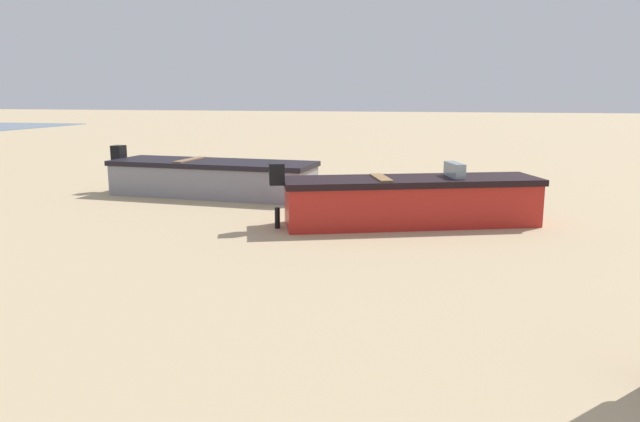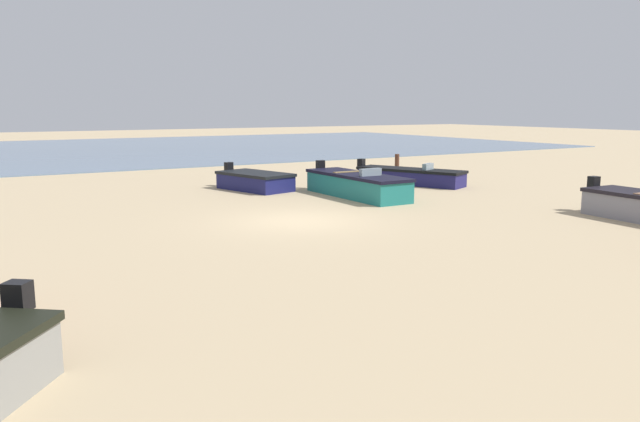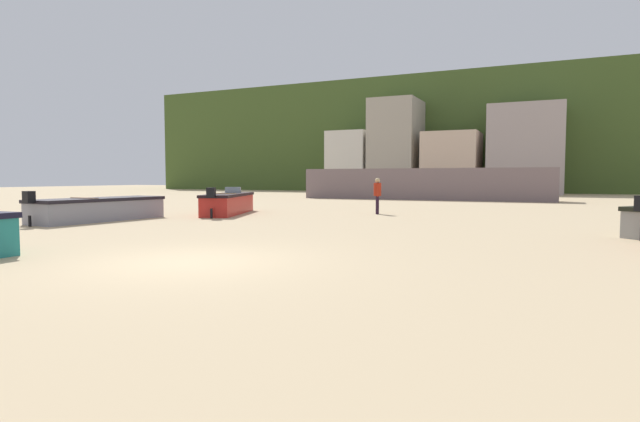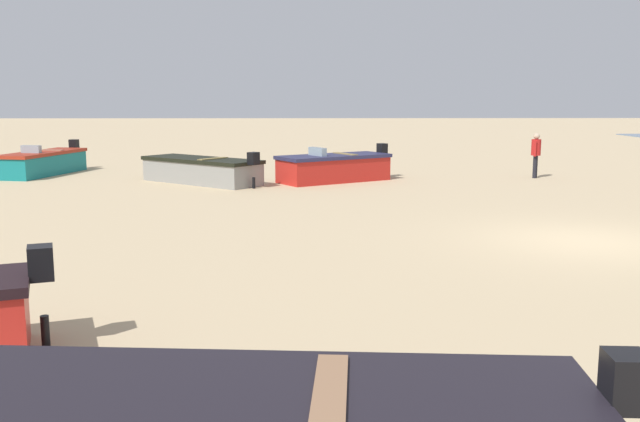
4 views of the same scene
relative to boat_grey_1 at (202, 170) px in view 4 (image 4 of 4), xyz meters
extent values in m
plane|color=tan|center=(-9.99, -9.35, -0.44)|extent=(160.00, 160.00, 0.00)
cube|color=black|center=(-19.24, -3.17, 0.37)|extent=(1.94, 5.24, 0.12)
cube|color=black|center=(-19.43, -5.86, 0.55)|extent=(0.34, 0.30, 0.40)
cube|color=#8D6648|center=(-19.28, -3.80, 0.42)|extent=(1.29, 0.33, 0.08)
cube|color=gray|center=(0.01, 0.02, -0.07)|extent=(3.88, 4.38, 0.73)
cube|color=black|center=(0.01, 0.02, 0.36)|extent=(4.01, 4.51, 0.12)
cube|color=black|center=(-1.49, -1.88, 0.54)|extent=(0.42, 0.42, 0.40)
cylinder|color=black|center=(-1.49, -1.88, -0.25)|extent=(0.14, 0.14, 0.37)
cube|color=olive|center=(-0.34, -0.42, 0.41)|extent=(1.08, 0.93, 0.08)
cube|color=#147477|center=(2.63, 6.37, -0.05)|extent=(4.24, 2.07, 0.76)
cube|color=maroon|center=(2.63, 6.37, 0.39)|extent=(4.35, 2.17, 0.12)
cube|color=black|center=(4.79, 5.89, 0.57)|extent=(0.34, 0.37, 0.40)
cylinder|color=black|center=(4.79, 5.89, -0.25)|extent=(0.12, 0.12, 0.38)
cube|color=#8C9EA8|center=(1.93, 6.52, 0.59)|extent=(0.35, 0.76, 0.28)
cube|color=#98674F|center=(3.12, 6.26, 0.44)|extent=(0.46, 1.07, 0.08)
cube|color=red|center=(0.39, -4.53, -0.03)|extent=(3.27, 4.05, 0.81)
cube|color=#272748|center=(0.39, -4.53, 0.43)|extent=(3.39, 4.18, 0.12)
cube|color=black|center=(1.50, -6.33, 0.61)|extent=(0.42, 0.41, 0.40)
cylinder|color=black|center=(1.50, -6.33, -0.23)|extent=(0.14, 0.14, 0.40)
cube|color=#8C9EA8|center=(0.04, -3.96, 0.63)|extent=(0.85, 0.63, 0.28)
cube|color=olive|center=(0.65, -4.94, 0.48)|extent=(1.18, 0.85, 0.08)
cube|color=black|center=(-16.02, -0.53, 0.61)|extent=(0.40, 0.37, 0.40)
cylinder|color=black|center=(-16.02, -0.53, -0.24)|extent=(0.13, 0.13, 0.40)
cylinder|color=black|center=(1.42, -11.94, -0.03)|extent=(0.19, 0.19, 0.82)
cylinder|color=black|center=(1.24, -11.85, -0.03)|extent=(0.19, 0.19, 0.82)
cylinder|color=#B01C1B|center=(1.33, -11.90, 0.67)|extent=(0.45, 0.45, 0.58)
cylinder|color=#B01C1B|center=(1.53, -11.99, 0.63)|extent=(0.12, 0.12, 0.54)
cylinder|color=#B01C1B|center=(1.13, -11.80, 0.63)|extent=(0.12, 0.12, 0.54)
sphere|color=tan|center=(1.33, -11.90, 1.07)|extent=(0.29, 0.29, 0.22)
camera|label=1|loc=(-5.36, 2.73, 2.08)|focal=33.67mm
camera|label=2|loc=(-0.94, 7.06, 3.06)|focal=34.34mm
camera|label=3|loc=(-3.55, -17.13, 1.19)|focal=28.59mm
camera|label=4|loc=(-24.05, -3.64, 2.53)|focal=39.56mm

